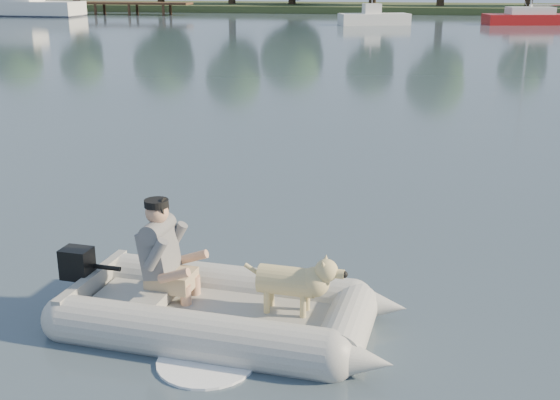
% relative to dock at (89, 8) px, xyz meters
% --- Properties ---
extents(water, '(160.00, 160.00, 0.00)m').
position_rel_dock_xyz_m(water, '(26.00, -52.00, -0.52)').
color(water, slate).
rests_on(water, ground).
extents(shore_bank, '(160.00, 12.00, 0.70)m').
position_rel_dock_xyz_m(shore_bank, '(26.00, 10.00, -0.27)').
color(shore_bank, '#47512D').
rests_on(shore_bank, water).
extents(dock, '(18.00, 2.00, 1.04)m').
position_rel_dock_xyz_m(dock, '(0.00, 0.00, 0.00)').
color(dock, '#4C331E').
rests_on(dock, water).
extents(dinghy, '(4.61, 3.24, 1.33)m').
position_rel_dock_xyz_m(dinghy, '(25.75, -52.21, 0.04)').
color(dinghy, '#A2A29D').
rests_on(dinghy, water).
extents(man, '(0.74, 0.65, 1.03)m').
position_rel_dock_xyz_m(man, '(25.09, -52.11, 0.22)').
color(man, slate).
rests_on(man, dinghy).
extents(dog, '(0.92, 0.39, 0.59)m').
position_rel_dock_xyz_m(dog, '(26.37, -52.22, -0.02)').
color(dog, tan).
rests_on(dog, dinghy).
extents(outboard_motor, '(0.42, 0.31, 0.75)m').
position_rel_dock_xyz_m(outboard_motor, '(24.17, -52.08, -0.22)').
color(outboard_motor, black).
rests_on(outboard_motor, dinghy).
extents(cabin_cruiser, '(9.28, 3.69, 2.83)m').
position_rel_dock_xyz_m(cabin_cruiser, '(-3.50, -3.68, 0.68)').
color(cabin_cruiser, white).
rests_on(cabin_cruiser, water).
extents(motorboat, '(5.22, 3.39, 2.06)m').
position_rel_dock_xyz_m(motorboat, '(24.79, -8.72, 0.42)').
color(motorboat, white).
rests_on(motorboat, water).
extents(sailboat, '(7.20, 3.47, 9.51)m').
position_rel_dock_xyz_m(sailboat, '(35.59, -6.37, -0.10)').
color(sailboat, '#A41213').
rests_on(sailboat, water).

